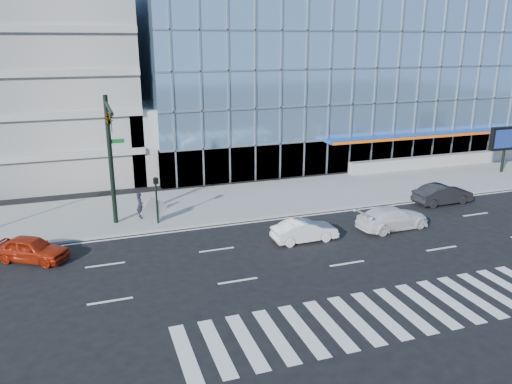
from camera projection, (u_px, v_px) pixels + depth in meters
ground at (314, 236)px, 29.76m from camera, size 160.00×160.00×0.00m
sidewalk at (267, 197)px, 36.96m from camera, size 120.00×8.00×0.15m
theatre_building at (329, 76)px, 55.49m from camera, size 42.00×26.00×15.00m
ramp_block at (162, 139)px, 43.26m from camera, size 6.00×8.00×6.00m
retaining_wall at (489, 156)px, 47.62m from camera, size 30.00×0.80×1.00m
traffic_signal at (109, 132)px, 28.63m from camera, size 1.14×5.74×8.00m
ped_signal_post at (156, 193)px, 30.92m from camera, size 0.30×0.33×3.00m
marquee_sign at (506, 139)px, 43.03m from camera, size 3.20×0.43×4.00m
white_suv at (393, 218)px, 30.86m from camera, size 4.94×2.37×1.39m
white_sedan at (305, 231)px, 28.93m from camera, size 3.89×1.39×1.28m
dark_sedan at (443, 194)px, 35.53m from camera, size 4.38×1.60×1.43m
red_sedan at (31, 249)px, 26.30m from camera, size 4.18×3.39×1.34m
pedestrian at (140, 205)px, 32.22m from camera, size 0.54×0.71×1.73m
tilted_panel at (154, 210)px, 31.23m from camera, size 1.79×0.38×1.81m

